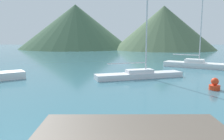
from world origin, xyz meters
TOP-DOWN VIEW (x-y plane):
  - sailboat_middle at (10.31, 24.53)m, footprint 7.04×5.47m
  - sailboat_outer at (2.79, 17.38)m, footprint 8.00×3.74m
  - buoy_marker at (7.33, 12.87)m, footprint 0.72×0.72m
  - hill_west at (-12.09, 74.53)m, footprint 37.77×37.77m
  - hill_central at (16.45, 67.54)m, footprint 31.51×31.51m

SIDE VIEW (x-z plane):
  - buoy_marker at x=7.33m, z-range -0.07..0.76m
  - sailboat_outer at x=2.79m, z-range -4.26..5.02m
  - sailboat_middle at x=10.31m, z-range -5.05..5.93m
  - hill_central at x=16.45m, z-range 0.00..13.44m
  - hill_west at x=-12.09m, z-range 0.00..14.85m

